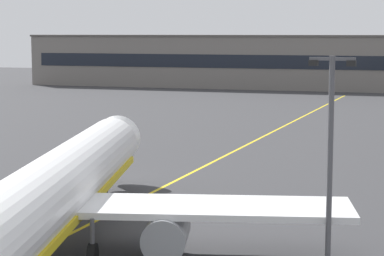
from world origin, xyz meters
name	(u,v)px	position (x,y,z in m)	size (l,w,h in m)	color
taxiway_centreline	(163,187)	(0.00, 30.00, 0.00)	(0.30, 180.00, 0.01)	yellow
airliner_foreground	(51,195)	(0.47, 11.14, 3.37)	(32.24, 41.02, 11.65)	white
apron_lamp_post	(330,161)	(14.94, 12.69, 5.69)	(2.24, 0.90, 10.81)	#515156
terminal_building	(313,62)	(-4.18, 133.80, 5.68)	(126.32, 12.40, 11.34)	slate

